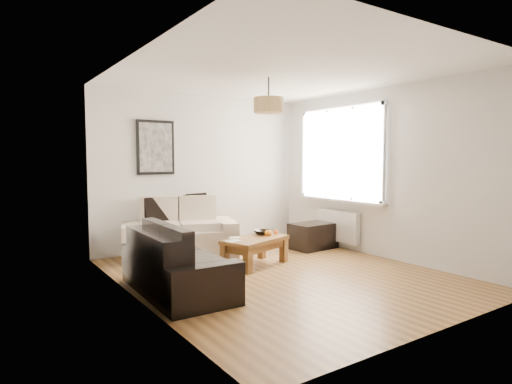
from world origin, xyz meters
TOP-DOWN VIEW (x-y plane):
  - floor at (0.00, 0.00)m, footprint 4.50×4.50m
  - ceiling at (0.00, 0.00)m, footprint 3.80×4.50m
  - wall_back at (0.00, 2.25)m, footprint 3.80×0.04m
  - wall_front at (0.00, -2.25)m, footprint 3.80×0.04m
  - wall_left at (-1.90, 0.00)m, footprint 0.04×4.50m
  - wall_right at (1.90, 0.00)m, footprint 0.04×4.50m
  - window_bay at (1.86, 0.80)m, footprint 0.14×1.90m
  - radiator at (1.82, 0.80)m, footprint 0.10×0.90m
  - poster at (-0.85, 2.22)m, footprint 0.62×0.04m
  - pendant_shade at (0.00, 0.30)m, footprint 0.40×0.40m
  - loveseat_cream at (-0.65, 1.78)m, footprint 1.92×1.43m
  - sofa_leather at (-1.43, 0.08)m, footprint 0.84×1.66m
  - coffee_table at (-0.02, 0.60)m, footprint 1.09×0.81m
  - ottoman at (1.45, 1.02)m, footprint 0.79×0.54m
  - cushion_left at (-0.94, 1.99)m, footprint 0.38×0.14m
  - cushion_right at (-0.24, 1.99)m, footprint 0.43×0.23m
  - fruit_bowl at (0.24, 0.79)m, footprint 0.31×0.31m
  - orange_a at (0.25, 0.63)m, footprint 0.09×0.09m
  - orange_b at (0.38, 0.65)m, footprint 0.07×0.07m
  - orange_c at (0.23, 0.64)m, footprint 0.10×0.10m
  - papers at (-0.41, 0.57)m, footprint 0.24×0.19m

SIDE VIEW (x-z plane):
  - floor at x=0.00m, z-range 0.00..0.00m
  - coffee_table at x=-0.02m, z-range 0.00..0.40m
  - ottoman at x=1.45m, z-range 0.00..0.43m
  - sofa_leather at x=-1.43m, z-range 0.00..0.71m
  - radiator at x=1.82m, z-range 0.12..0.64m
  - papers at x=-0.41m, z-range 0.40..0.40m
  - loveseat_cream at x=-0.65m, z-range 0.00..0.85m
  - fruit_bowl at x=0.24m, z-range 0.40..0.46m
  - orange_a at x=0.25m, z-range 0.39..0.48m
  - orange_b at x=0.38m, z-range 0.40..0.47m
  - orange_c at x=0.23m, z-range 0.40..0.48m
  - cushion_left at x=-0.94m, z-range 0.54..0.91m
  - cushion_right at x=-0.24m, z-range 0.54..0.94m
  - wall_back at x=0.00m, z-range 0.00..2.60m
  - wall_front at x=0.00m, z-range 0.00..2.60m
  - wall_left at x=-1.90m, z-range 0.00..2.60m
  - wall_right at x=1.90m, z-range 0.00..2.60m
  - window_bay at x=1.86m, z-range 0.80..2.40m
  - poster at x=-0.85m, z-range 1.26..2.13m
  - pendant_shade at x=0.00m, z-range 2.13..2.33m
  - ceiling at x=0.00m, z-range 2.60..2.60m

